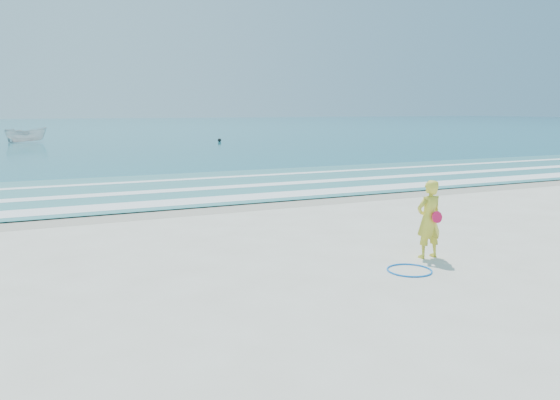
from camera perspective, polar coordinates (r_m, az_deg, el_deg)
name	(u,v)px	position (r m, az deg, el deg)	size (l,w,h in m)	color
ground	(359,280)	(11.04, 8.24, -8.29)	(400.00, 400.00, 0.00)	silver
wet_sand	(217,207)	(19.01, -6.61, -0.74)	(400.00, 2.40, 0.00)	#B2A893
ocean	(61,127)	(114.00, -21.92, 7.12)	(400.00, 190.00, 0.04)	#19727F
shallow	(180,187)	(23.75, -10.36, 1.32)	(400.00, 10.00, 0.01)	#59B7AD
foam_near	(206,200)	(20.23, -7.76, 0.00)	(400.00, 1.40, 0.01)	white
foam_mid	(185,190)	(22.99, -9.87, 1.08)	(400.00, 0.90, 0.01)	white
foam_far	(167,180)	(26.16, -11.73, 2.03)	(400.00, 0.60, 0.01)	white
hoop	(409,270)	(11.84, 13.38, -7.15)	(0.94, 0.94, 0.03)	blue
boat	(26,135)	(60.83, -25.00, 6.18)	(1.47, 3.91, 1.51)	silver
buoy	(219,140)	(56.36, -6.35, 6.24)	(0.38, 0.38, 0.38)	black
woman	(429,219)	(12.78, 15.29, -1.95)	(0.66, 0.44, 1.79)	yellow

